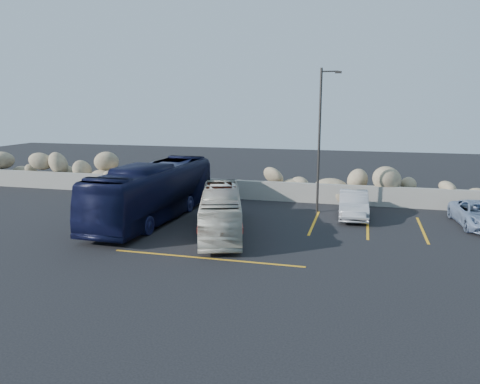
% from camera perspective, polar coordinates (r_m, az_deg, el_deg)
% --- Properties ---
extents(ground, '(90.00, 90.00, 0.00)m').
position_cam_1_polar(ground, '(18.55, -1.41, -8.54)').
color(ground, black).
rests_on(ground, ground).
extents(seawall, '(60.00, 0.40, 1.20)m').
position_cam_1_polar(seawall, '(29.73, 5.08, 0.06)').
color(seawall, gray).
rests_on(seawall, ground).
extents(riprap_pile, '(54.00, 2.80, 2.60)m').
position_cam_1_polar(riprap_pile, '(30.78, 5.48, 1.75)').
color(riprap_pile, '#977F63').
rests_on(riprap_pile, ground).
extents(parking_lines, '(18.16, 9.36, 0.01)m').
position_cam_1_polar(parking_lines, '(23.19, 13.69, -4.84)').
color(parking_lines, gold).
rests_on(parking_lines, ground).
extents(lamppost, '(1.14, 0.18, 8.00)m').
position_cam_1_polar(lamppost, '(26.46, 9.77, 6.68)').
color(lamppost, '#2F2C2A').
rests_on(lamppost, ground).
extents(vintage_bus, '(3.90, 7.83, 2.13)m').
position_cam_1_polar(vintage_bus, '(22.30, -2.35, -2.35)').
color(vintage_bus, beige).
rests_on(vintage_bus, ground).
extents(tour_coach, '(2.86, 10.88, 3.01)m').
position_cam_1_polar(tour_coach, '(25.21, -10.52, 0.05)').
color(tour_coach, black).
rests_on(tour_coach, ground).
extents(car_b, '(1.72, 4.39, 1.42)m').
position_cam_1_polar(car_b, '(26.12, 13.65, -1.47)').
color(car_b, '#B8B8BD').
rests_on(car_b, ground).
extents(car_d, '(2.51, 4.66, 1.24)m').
position_cam_1_polar(car_d, '(26.38, 27.16, -2.47)').
color(car_d, '#8196B7').
rests_on(car_d, ground).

